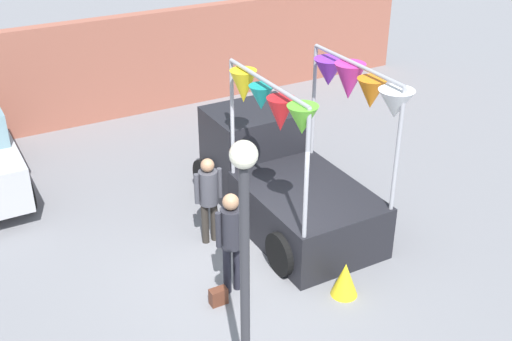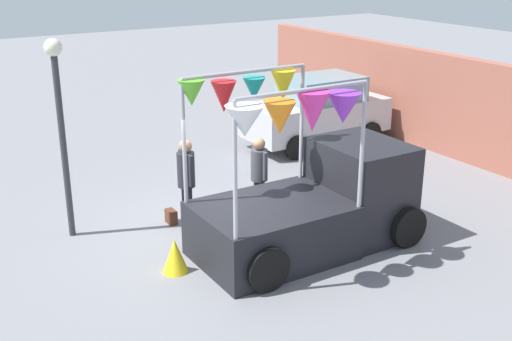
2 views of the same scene
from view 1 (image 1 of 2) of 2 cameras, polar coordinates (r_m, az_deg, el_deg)
The scene contains 8 objects.
ground_plane at distance 11.09m, azimuth -0.82°, elevation -8.85°, with size 60.00×60.00×0.00m, color slate.
vendor_truck at distance 12.19m, azimuth 2.20°, elevation 0.07°, with size 2.46×4.12×3.21m.
person_customer at distance 10.03m, azimuth -2.21°, elevation -5.62°, with size 0.53×0.34×1.80m.
person_vendor at distance 11.31m, azimuth -4.24°, elevation -1.97°, with size 0.53×0.34×1.68m.
handbag at distance 10.33m, azimuth -3.36°, elevation -11.11°, with size 0.28×0.16×0.28m, color #592D1E.
street_lamp at distance 7.45m, azimuth -1.03°, elevation -6.31°, with size 0.32×0.32×3.73m.
brick_boundary_wall at distance 16.82m, azimuth -13.26°, elevation 8.72°, with size 18.00×0.36×2.60m, color #9E5947.
folded_kite_bundle_sunflower at distance 10.49m, azimuth 7.91°, elevation -9.55°, with size 0.44×0.44×0.60m, color yellow.
Camera 1 is at (-4.15, -7.84, 6.65)m, focal length 45.00 mm.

